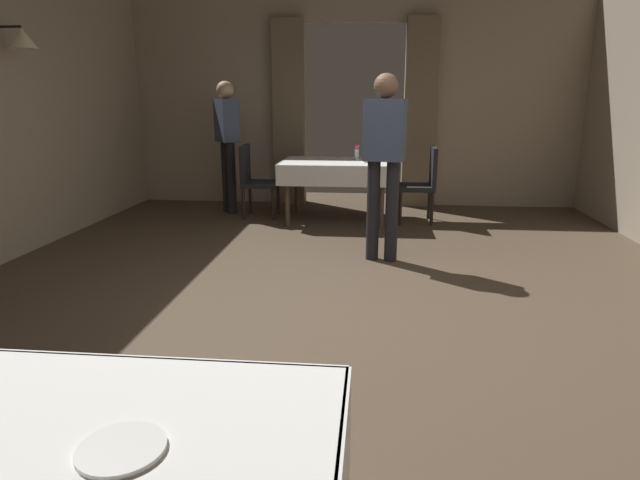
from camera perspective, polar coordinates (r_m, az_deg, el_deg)
The scene contains 10 objects.
ground at distance 3.97m, azimuth 1.00°, elevation -7.39°, with size 10.08×10.08×0.00m, color #4C3D2D.
wall_back at distance 7.85m, azimuth 3.65°, elevation 14.88°, with size 6.40×0.27×3.00m.
dining_table_mid at distance 6.76m, azimuth 1.79°, elevation 7.68°, with size 1.37×1.03×0.75m.
chair_mid_left at distance 7.01m, azimuth -6.99°, elevation 6.60°, with size 0.44×0.44×0.93m.
chair_mid_right at distance 6.78m, azimuth 10.87°, elevation 6.17°, with size 0.44×0.44×0.93m.
plate_near_a at distance 1.34m, azimuth -20.35°, elevation -20.09°, with size 0.20×0.20×0.01m, color white.
flower_vase_mid at distance 6.90m, azimuth 3.92°, elevation 9.41°, with size 0.07×0.07×0.20m.
glass_mid_b at distance 6.61m, azimuth 4.86°, elevation 8.59°, with size 0.07×0.07×0.08m, color silver.
person_waiter_by_doorway at distance 5.00m, azimuth 6.83°, elevation 9.21°, with size 0.40×0.30×1.72m.
person_diner_standing_aside at distance 7.28m, azimuth -9.84°, elevation 10.82°, with size 0.39×0.42×1.72m.
Camera 1 is at (0.30, -3.67, 1.50)m, focal length 30.13 mm.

